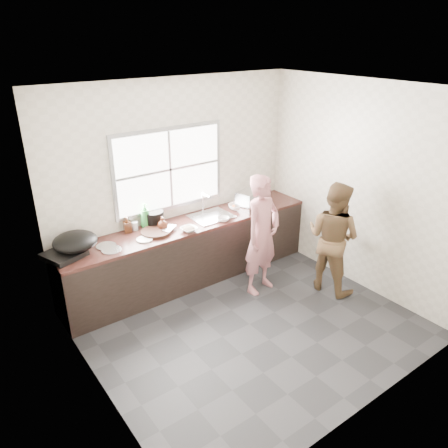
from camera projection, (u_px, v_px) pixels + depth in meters
floor at (249, 324)px, 5.21m from camera, size 3.60×3.20×0.01m
ceiling at (256, 89)px, 4.10m from camera, size 3.60×3.20×0.01m
wall_back at (176, 182)px, 5.84m from camera, size 3.60×0.01×2.70m
wall_left at (88, 271)px, 3.68m from camera, size 0.01×3.20×2.70m
wall_right at (360, 188)px, 5.63m from camera, size 0.01×3.20×2.70m
wall_front at (381, 286)px, 3.48m from camera, size 3.60×0.01×2.70m
cabinet at (191, 253)px, 5.99m from camera, size 3.60×0.62×0.82m
countertop at (190, 224)px, 5.81m from camera, size 3.60×0.64×0.04m
sink at (211, 217)px, 5.99m from camera, size 0.55×0.45×0.02m
faucet at (203, 203)px, 6.08m from camera, size 0.02×0.02×0.30m
window_frame at (169, 169)px, 5.69m from camera, size 1.60×0.05×1.10m
window_glazing at (170, 170)px, 5.67m from camera, size 1.50×0.01×1.00m
woman at (262, 239)px, 5.63m from camera, size 0.61×0.46×1.50m
person_side at (333, 237)px, 5.66m from camera, size 0.69×0.82×1.50m
cutting_board at (156, 232)px, 5.51m from camera, size 0.40×0.40×0.04m
cleaver at (169, 228)px, 5.56m from camera, size 0.25×0.22×0.01m
bowl_mince at (189, 229)px, 5.56m from camera, size 0.23×0.23×0.05m
bowl_crabs at (237, 207)px, 6.24m from camera, size 0.25×0.25×0.06m
bowl_held at (223, 219)px, 5.86m from camera, size 0.24×0.24×0.07m
black_pot at (154, 218)px, 5.72m from camera, size 0.33×0.33×0.19m
plate_food at (144, 239)px, 5.33m from camera, size 0.22×0.22×0.02m
bottle_green at (145, 215)px, 5.62m from camera, size 0.15×0.15×0.33m
bottle_brown_tall at (127, 225)px, 5.51m from camera, size 0.10×0.10×0.19m
bottle_brown_short at (163, 224)px, 5.59m from camera, size 0.16×0.16×0.16m
glass_jar at (135, 226)px, 5.59m from camera, size 0.09×0.09×0.11m
burner at (64, 255)px, 4.93m from camera, size 0.51×0.51×0.06m
wok at (75, 241)px, 4.96m from camera, size 0.59×0.59×0.19m
dish_rack at (249, 200)px, 6.21m from camera, size 0.41×0.34×0.27m
pot_lid_left at (112, 250)px, 5.08m from camera, size 0.31×0.31×0.01m
pot_lid_right at (106, 246)px, 5.18m from camera, size 0.28×0.28×0.01m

